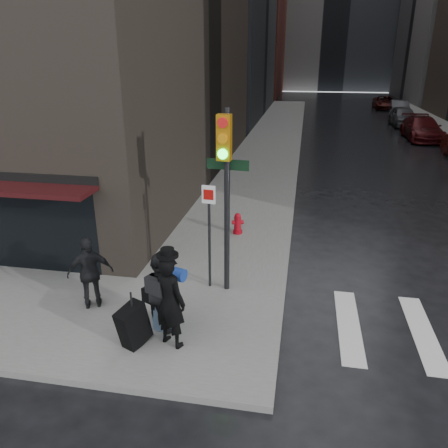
{
  "coord_description": "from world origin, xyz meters",
  "views": [
    {
      "loc": [
        2.22,
        -7.87,
        5.77
      ],
      "look_at": [
        0.14,
        3.48,
        1.3
      ],
      "focal_mm": 35.0,
      "sensor_mm": 36.0,
      "label": 1
    }
  ],
  "objects_px": {
    "parked_car_3": "(422,128)",
    "parked_car_4": "(403,116)",
    "man_greycoat": "(90,273)",
    "fire_hydrant": "(238,224)",
    "parked_car_5": "(399,109)",
    "parked_car_6": "(385,103)",
    "traffic_light": "(224,179)",
    "man_jeans": "(161,290)",
    "man_overcoat": "(162,305)"
  },
  "relations": [
    {
      "from": "man_greycoat",
      "to": "parked_car_3",
      "type": "height_order",
      "value": "man_greycoat"
    },
    {
      "from": "man_overcoat",
      "to": "fire_hydrant",
      "type": "relative_size",
      "value": 3.09
    },
    {
      "from": "fire_hydrant",
      "to": "parked_car_3",
      "type": "distance_m",
      "value": 23.11
    },
    {
      "from": "man_greycoat",
      "to": "traffic_light",
      "type": "height_order",
      "value": "traffic_light"
    },
    {
      "from": "parked_car_5",
      "to": "parked_car_6",
      "type": "bearing_deg",
      "value": 98.32
    },
    {
      "from": "parked_car_5",
      "to": "man_greycoat",
      "type": "bearing_deg",
      "value": -104.31
    },
    {
      "from": "parked_car_4",
      "to": "traffic_light",
      "type": "bearing_deg",
      "value": -107.88
    },
    {
      "from": "fire_hydrant",
      "to": "parked_car_3",
      "type": "height_order",
      "value": "parked_car_3"
    },
    {
      "from": "man_jeans",
      "to": "traffic_light",
      "type": "distance_m",
      "value": 2.92
    },
    {
      "from": "man_overcoat",
      "to": "parked_car_6",
      "type": "relative_size",
      "value": 0.43
    },
    {
      "from": "traffic_light",
      "to": "parked_car_3",
      "type": "bearing_deg",
      "value": 73.16
    },
    {
      "from": "man_jeans",
      "to": "man_greycoat",
      "type": "distance_m",
      "value": 1.93
    },
    {
      "from": "fire_hydrant",
      "to": "parked_car_5",
      "type": "bearing_deg",
      "value": 71.73
    },
    {
      "from": "parked_car_3",
      "to": "parked_car_4",
      "type": "bearing_deg",
      "value": 90.1
    },
    {
      "from": "man_overcoat",
      "to": "parked_car_4",
      "type": "relative_size",
      "value": 0.46
    },
    {
      "from": "man_overcoat",
      "to": "fire_hydrant",
      "type": "xyz_separation_m",
      "value": [
        0.58,
        6.28,
        -0.61
      ]
    },
    {
      "from": "man_overcoat",
      "to": "parked_car_4",
      "type": "bearing_deg",
      "value": -84.19
    },
    {
      "from": "fire_hydrant",
      "to": "parked_car_6",
      "type": "relative_size",
      "value": 0.14
    },
    {
      "from": "man_overcoat",
      "to": "man_jeans",
      "type": "bearing_deg",
      "value": -45.25
    },
    {
      "from": "parked_car_5",
      "to": "parked_car_4",
      "type": "bearing_deg",
      "value": -92.36
    },
    {
      "from": "man_overcoat",
      "to": "man_greycoat",
      "type": "xyz_separation_m",
      "value": [
        -2.11,
        1.11,
        -0.04
      ]
    },
    {
      "from": "man_jeans",
      "to": "parked_car_6",
      "type": "xyz_separation_m",
      "value": [
        11.68,
        46.32,
        -0.32
      ]
    },
    {
      "from": "man_jeans",
      "to": "man_overcoat",
      "type": "bearing_deg",
      "value": 138.19
    },
    {
      "from": "fire_hydrant",
      "to": "traffic_light",
      "type": "bearing_deg",
      "value": -86.32
    },
    {
      "from": "fire_hydrant",
      "to": "parked_car_5",
      "type": "height_order",
      "value": "parked_car_5"
    },
    {
      "from": "man_jeans",
      "to": "parked_car_6",
      "type": "distance_m",
      "value": 47.77
    },
    {
      "from": "man_greycoat",
      "to": "fire_hydrant",
      "type": "bearing_deg",
      "value": -143.96
    },
    {
      "from": "parked_car_3",
      "to": "man_greycoat",
      "type": "bearing_deg",
      "value": -117.4
    },
    {
      "from": "parked_car_4",
      "to": "parked_car_6",
      "type": "bearing_deg",
      "value": 87.78
    },
    {
      "from": "man_overcoat",
      "to": "parked_car_3",
      "type": "bearing_deg",
      "value": -88.39
    },
    {
      "from": "man_greycoat",
      "to": "parked_car_6",
      "type": "bearing_deg",
      "value": -132.99
    },
    {
      "from": "man_jeans",
      "to": "man_greycoat",
      "type": "xyz_separation_m",
      "value": [
        -1.87,
        0.48,
        0.0
      ]
    },
    {
      "from": "man_overcoat",
      "to": "parked_car_4",
      "type": "distance_m",
      "value": 35.32
    },
    {
      "from": "fire_hydrant",
      "to": "parked_car_4",
      "type": "distance_m",
      "value": 29.2
    },
    {
      "from": "man_greycoat",
      "to": "parked_car_5",
      "type": "height_order",
      "value": "man_greycoat"
    },
    {
      "from": "parked_car_5",
      "to": "parked_car_3",
      "type": "bearing_deg",
      "value": -88.27
    },
    {
      "from": "parked_car_6",
      "to": "parked_car_3",
      "type": "bearing_deg",
      "value": -89.66
    },
    {
      "from": "traffic_light",
      "to": "parked_car_6",
      "type": "height_order",
      "value": "traffic_light"
    },
    {
      "from": "man_jeans",
      "to": "parked_car_5",
      "type": "distance_m",
      "value": 41.43
    },
    {
      "from": "parked_car_3",
      "to": "man_jeans",
      "type": "bearing_deg",
      "value": -113.62
    },
    {
      "from": "man_jeans",
      "to": "parked_car_3",
      "type": "relative_size",
      "value": 0.32
    },
    {
      "from": "man_overcoat",
      "to": "man_jeans",
      "type": "xyz_separation_m",
      "value": [
        -0.24,
        0.62,
        -0.04
      ]
    },
    {
      "from": "man_greycoat",
      "to": "fire_hydrant",
      "type": "height_order",
      "value": "man_greycoat"
    },
    {
      "from": "parked_car_5",
      "to": "parked_car_6",
      "type": "height_order",
      "value": "parked_car_5"
    },
    {
      "from": "man_greycoat",
      "to": "parked_car_3",
      "type": "xyz_separation_m",
      "value": [
        13.09,
        25.8,
        -0.23
      ]
    },
    {
      "from": "parked_car_5",
      "to": "parked_car_6",
      "type": "xyz_separation_m",
      "value": [
        -0.36,
        6.68,
        -0.07
      ]
    },
    {
      "from": "traffic_light",
      "to": "parked_car_4",
      "type": "relative_size",
      "value": 0.94
    },
    {
      "from": "traffic_light",
      "to": "parked_car_3",
      "type": "xyz_separation_m",
      "value": [
        10.16,
        24.49,
        -2.27
      ]
    },
    {
      "from": "fire_hydrant",
      "to": "parked_car_4",
      "type": "relative_size",
      "value": 0.15
    },
    {
      "from": "man_jeans",
      "to": "fire_hydrant",
      "type": "bearing_deg",
      "value": -70.98
    }
  ]
}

